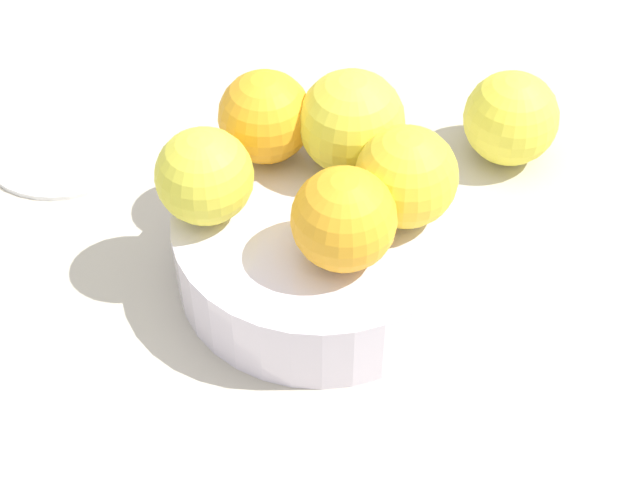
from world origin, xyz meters
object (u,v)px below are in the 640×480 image
Objects in this scene: orange_loose_0 at (511,118)px; side_plate at (67,140)px; orange_in_bowl_2 at (265,117)px; orange_in_bowl_1 at (204,176)px; fruit_bowl at (320,247)px; orange_in_bowl_0 at (406,177)px; orange_in_bowl_4 at (354,123)px; orange_in_bowl_3 at (344,219)px.

orange_loose_0 is 34.70cm from side_plate.
orange_in_bowl_1 is at bearing 170.00° from orange_in_bowl_2.
orange_in_bowl_1 is 6.89cm from orange_in_bowl_2.
orange_in_bowl_0 is at bearing -65.46° from fruit_bowl.
orange_in_bowl_2 is (2.24, 10.75, -0.09)cm from orange_in_bowl_0.
orange_in_bowl_4 reaches higher than orange_loose_0.
orange_in_bowl_0 is 0.91× the size of orange_loose_0.
orange_in_bowl_3 is 28.75cm from side_plate.
fruit_bowl is 24.37cm from side_plate.
orange_in_bowl_1 is at bearing 140.48° from orange_loose_0.
orange_in_bowl_4 is at bearing -41.95° from orange_in_bowl_1.
orange_in_bowl_0 is at bearing 165.15° from orange_loose_0.
side_plate is (-0.40, 23.87, -8.70)cm from orange_in_bowl_4.
side_plate is (-11.62, 32.54, -3.22)cm from orange_loose_0.
orange_in_bowl_3 is (-0.42, -9.61, 0.10)cm from orange_in_bowl_1.
orange_in_bowl_2 is 19.76cm from side_plate.
orange_in_bowl_4 is at bearing 16.26° from orange_in_bowl_3.
fruit_bowl is at bearing -102.60° from side_plate.
orange_in_bowl_0 reaches higher than orange_in_bowl_1.
orange_in_bowl_3 is 8.75cm from orange_in_bowl_4.
orange_in_bowl_3 is (-2.69, -2.63, 6.16)cm from fruit_bowl.
orange_in_bowl_3 is at bearing -135.65° from fruit_bowl.
orange_in_bowl_4 is (5.70, -0.18, 6.47)cm from fruit_bowl.
orange_in_bowl_1 reaches higher than side_plate.
side_plate is (7.99, 26.32, -8.39)cm from orange_in_bowl_3.
orange_in_bowl_1 is (-2.28, 6.98, 6.05)cm from fruit_bowl.
fruit_bowl is 3.09× the size of orange_in_bowl_1.
orange_in_bowl_0 is 5.89cm from orange_in_bowl_4.
orange_in_bowl_2 is at bearing 78.21° from orange_in_bowl_0.
fruit_bowl is 8.26cm from orange_in_bowl_0.
orange_in_bowl_4 is at bearing 54.36° from orange_in_bowl_0.
orange_in_bowl_3 reaches higher than side_plate.
orange_in_bowl_1 is 0.88× the size of orange_loose_0.
orange_in_bowl_4 is (1.19, -5.97, 0.37)cm from orange_in_bowl_2.
orange_in_bowl_2 reaches higher than fruit_bowl.
orange_in_bowl_4 reaches higher than orange_in_bowl_0.
orange_in_bowl_2 is at bearing 130.28° from orange_loose_0.
orange_in_bowl_0 is 0.92× the size of orange_in_bowl_4.
side_plate is at bearing 83.97° from orange_in_bowl_0.
orange_loose_0 is (11.22, -8.67, -5.48)cm from orange_in_bowl_4.
orange_in_bowl_0 is 0.51× the size of side_plate.
orange_in_bowl_3 is at bearing -106.88° from side_plate.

